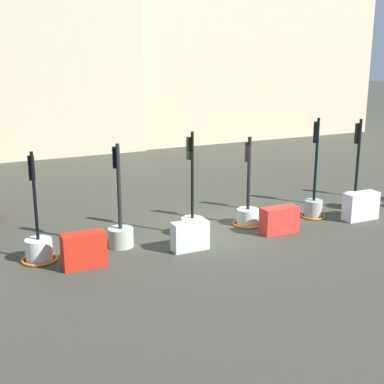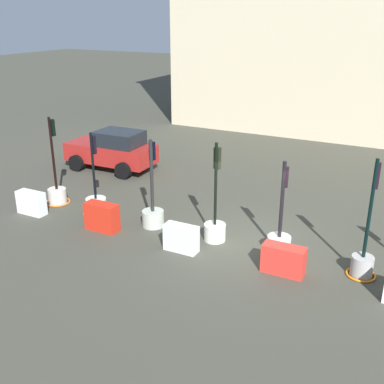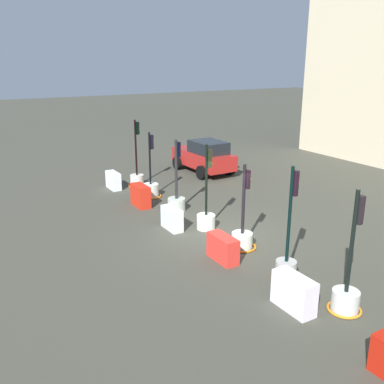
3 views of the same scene
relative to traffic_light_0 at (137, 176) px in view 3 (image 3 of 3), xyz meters
The scene contains 14 objects.
ground_plane 7.39m from the traffic_light_0, ahead, with size 120.00×120.00×0.00m, color #3E3E34.
traffic_light_0 is the anchor object (origin of this frame).
traffic_light_1 1.93m from the traffic_light_0, ahead, with size 0.95×0.95×2.89m.
traffic_light_2 4.17m from the traffic_light_0, ahead, with size 0.71×0.71×2.91m.
traffic_light_3 6.39m from the traffic_light_0, ahead, with size 0.67×0.67×3.09m.
traffic_light_4 8.37m from the traffic_light_0, ahead, with size 0.94×0.94×2.78m.
traffic_light_5 10.72m from the traffic_light_0, ahead, with size 0.78×0.78×3.25m.
traffic_light_6 12.63m from the traffic_light_0, ahead, with size 0.84×0.84×3.09m.
construction_barrier_0 1.18m from the traffic_light_0, 94.46° to the right, with size 1.03×0.41×0.80m.
construction_barrier_1 3.08m from the traffic_light_0, 20.81° to the right, with size 1.09×0.47×0.90m.
construction_barrier_2 5.92m from the traffic_light_0, 11.40° to the right, with size 1.01×0.40×0.81m.
construction_barrier_3 8.89m from the traffic_light_0, ahead, with size 1.14×0.46×0.79m.
construction_barrier_4 11.99m from the traffic_light_0, ahead, with size 1.16×0.47×0.89m.
car_red_compact 4.22m from the traffic_light_0, 97.25° to the left, with size 3.99×2.12×1.77m.
Camera 3 is at (11.34, -7.91, 5.90)m, focal length 40.48 mm.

